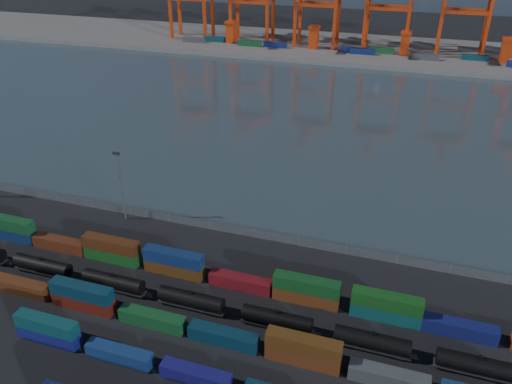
% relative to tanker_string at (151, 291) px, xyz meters
% --- Properties ---
extents(ground, '(700.00, 700.00, 0.00)m').
position_rel_tanker_string_xyz_m(ground, '(10.85, -3.41, -1.89)').
color(ground, black).
rests_on(ground, ground).
extents(harbor_water, '(700.00, 700.00, 0.00)m').
position_rel_tanker_string_xyz_m(harbor_water, '(10.85, 101.59, -1.88)').
color(harbor_water, '#2F3D44').
rests_on(harbor_water, ground).
extents(far_quay, '(700.00, 70.00, 2.00)m').
position_rel_tanker_string_xyz_m(far_quay, '(10.85, 206.59, -0.89)').
color(far_quay, '#514F4C').
rests_on(far_quay, ground).
extents(container_row_south, '(139.44, 2.21, 4.72)m').
position_rel_tanker_string_xyz_m(container_row_south, '(10.66, -14.14, 0.01)').
color(container_row_south, '#3B3D40').
rests_on(container_row_south, ground).
extents(container_row_mid, '(140.19, 2.36, 5.03)m').
position_rel_tanker_string_xyz_m(container_row_mid, '(14.81, -5.73, -0.25)').
color(container_row_mid, '#3D4042').
rests_on(container_row_mid, ground).
extents(container_row_north, '(141.38, 2.40, 5.12)m').
position_rel_tanker_string_xyz_m(container_row_north, '(10.25, 7.96, 0.19)').
color(container_row_north, navy).
rests_on(container_row_north, ground).
extents(tanker_string, '(120.76, 2.63, 3.77)m').
position_rel_tanker_string_xyz_m(tanker_string, '(0.00, 0.00, 0.00)').
color(tanker_string, black).
rests_on(tanker_string, ground).
extents(waterfront_fence, '(160.12, 0.12, 2.20)m').
position_rel_tanker_string_xyz_m(waterfront_fence, '(10.85, 24.59, -0.89)').
color(waterfront_fence, '#595B5E').
rests_on(waterfront_fence, ground).
extents(yard_light_mast, '(1.60, 0.40, 16.60)m').
position_rel_tanker_string_xyz_m(yard_light_mast, '(-19.15, 22.59, 7.41)').
color(yard_light_mast, slate).
rests_on(yard_light_mast, ground).
extents(quay_containers, '(172.58, 10.99, 2.60)m').
position_rel_tanker_string_xyz_m(quay_containers, '(-0.14, 192.05, 1.41)').
color(quay_containers, navy).
rests_on(quay_containers, far_quay).
extents(straddle_carriers, '(140.00, 7.00, 11.10)m').
position_rel_tanker_string_xyz_m(straddle_carriers, '(8.35, 196.59, 5.93)').
color(straddle_carriers, red).
rests_on(straddle_carriers, far_quay).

